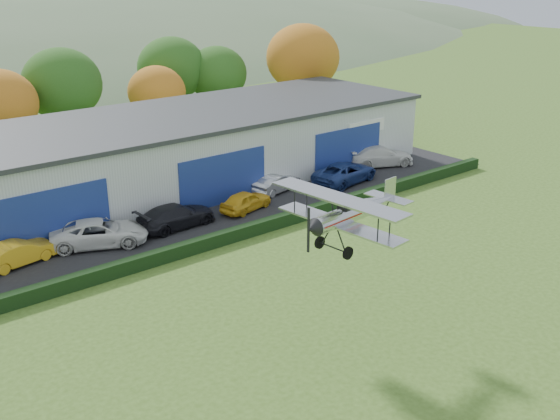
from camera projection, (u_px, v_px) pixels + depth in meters
ground at (428, 374)px, 26.56m from camera, size 300.00×300.00×0.00m
apron at (208, 214)px, 43.59m from camera, size 48.00×9.00×0.05m
hedge at (250, 230)px, 39.97m from camera, size 46.00×0.60×0.80m
hangar at (178, 149)px, 48.92m from camera, size 40.60×12.60×5.30m
tree_belt at (56, 92)px, 54.64m from camera, size 75.70×13.22×10.12m
car_1 at (19, 253)px, 35.96m from camera, size 4.37×2.20×1.38m
car_2 at (100, 233)px, 38.42m from camera, size 6.19×4.68×1.56m
car_3 at (176, 216)px, 41.06m from camera, size 5.34×2.40×1.52m
car_4 at (246, 201)px, 43.91m from camera, size 4.21×2.42×1.35m
car_5 at (277, 183)px, 47.52m from camera, size 4.21×2.17×1.32m
car_6 at (345, 172)px, 49.55m from camera, size 6.02×3.46×1.58m
car_7 at (380, 156)px, 53.72m from camera, size 6.13×4.33×1.65m
biplane at (350, 212)px, 27.48m from camera, size 5.79×6.65×2.48m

